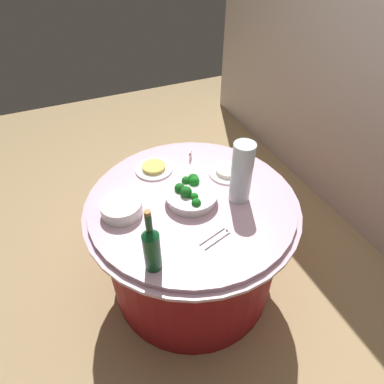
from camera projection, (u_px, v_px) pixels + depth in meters
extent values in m
plane|color=tan|center=(192.00, 279.00, 2.25)|extent=(6.00, 6.00, 0.00)
cylinder|color=maroon|center=(192.00, 246.00, 2.02)|extent=(1.01, 1.01, 0.69)
cylinder|color=#E0B2C6|center=(192.00, 204.00, 1.79)|extent=(1.16, 1.16, 0.02)
cylinder|color=#E0B2C6|center=(192.00, 201.00, 1.77)|extent=(1.10, 1.10, 0.03)
cylinder|color=white|center=(191.00, 197.00, 1.73)|extent=(0.26, 0.26, 0.05)
cylinder|color=white|center=(191.00, 193.00, 1.71)|extent=(0.28, 0.28, 0.01)
sphere|color=#19631E|center=(186.00, 181.00, 1.77)|extent=(0.05, 0.05, 0.05)
sphere|color=#19771E|center=(194.00, 197.00, 1.68)|extent=(0.04, 0.04, 0.04)
sphere|color=#19631E|center=(180.00, 188.00, 1.71)|extent=(0.05, 0.05, 0.05)
sphere|color=#19671E|center=(186.00, 192.00, 1.68)|extent=(0.06, 0.06, 0.06)
sphere|color=#196E1E|center=(193.00, 179.00, 1.77)|extent=(0.06, 0.06, 0.06)
sphere|color=#19741E|center=(196.00, 203.00, 1.64)|extent=(0.05, 0.05, 0.05)
sphere|color=#19821E|center=(194.00, 181.00, 1.76)|extent=(0.06, 0.06, 0.06)
sphere|color=#19581E|center=(192.00, 180.00, 1.76)|extent=(0.04, 0.04, 0.04)
cylinder|color=white|center=(122.00, 212.00, 1.68)|extent=(0.21, 0.21, 0.01)
cylinder|color=white|center=(122.00, 211.00, 1.67)|extent=(0.21, 0.21, 0.01)
cylinder|color=white|center=(122.00, 209.00, 1.67)|extent=(0.21, 0.21, 0.01)
cylinder|color=white|center=(121.00, 208.00, 1.66)|extent=(0.21, 0.21, 0.01)
cylinder|color=white|center=(121.00, 206.00, 1.65)|extent=(0.21, 0.21, 0.01)
cylinder|color=white|center=(121.00, 205.00, 1.65)|extent=(0.21, 0.21, 0.01)
cylinder|color=white|center=(121.00, 203.00, 1.64)|extent=(0.21, 0.21, 0.01)
cylinder|color=#124F26|center=(152.00, 252.00, 1.37)|extent=(0.07, 0.07, 0.20)
cone|color=#124F26|center=(150.00, 232.00, 1.29)|extent=(0.07, 0.07, 0.04)
cylinder|color=#124F26|center=(148.00, 222.00, 1.25)|extent=(0.03, 0.03, 0.08)
cylinder|color=#B2844C|center=(147.00, 213.00, 1.22)|extent=(0.03, 0.03, 0.02)
cylinder|color=silver|center=(242.00, 173.00, 1.66)|extent=(0.11, 0.11, 0.34)
sphere|color=#E5B26B|center=(241.00, 195.00, 1.73)|extent=(0.06, 0.06, 0.06)
sphere|color=#E5B26B|center=(241.00, 190.00, 1.75)|extent=(0.06, 0.06, 0.06)
sphere|color=#E5B26B|center=(235.00, 192.00, 1.74)|extent=(0.06, 0.06, 0.06)
sphere|color=#72C64C|center=(244.00, 186.00, 1.70)|extent=(0.06, 0.06, 0.06)
sphere|color=#72C64C|center=(240.00, 182.00, 1.72)|extent=(0.06, 0.06, 0.06)
sphere|color=#72C64C|center=(237.00, 186.00, 1.70)|extent=(0.06, 0.06, 0.06)
sphere|color=red|center=(245.00, 176.00, 1.67)|extent=(0.06, 0.06, 0.06)
sphere|color=red|center=(239.00, 174.00, 1.68)|extent=(0.06, 0.06, 0.06)
sphere|color=red|center=(240.00, 179.00, 1.66)|extent=(0.06, 0.06, 0.06)
sphere|color=#E5B26B|center=(245.00, 167.00, 1.64)|extent=(0.06, 0.06, 0.06)
sphere|color=#E5B26B|center=(238.00, 167.00, 1.64)|extent=(0.06, 0.06, 0.06)
sphere|color=#E5B26B|center=(243.00, 171.00, 1.62)|extent=(0.06, 0.06, 0.06)
sphere|color=#72C64C|center=(244.00, 157.00, 1.61)|extent=(0.06, 0.06, 0.06)
sphere|color=#72C64C|center=(239.00, 160.00, 1.60)|extent=(0.06, 0.06, 0.06)
sphere|color=#72C64C|center=(247.00, 161.00, 1.59)|extent=(0.06, 0.06, 0.06)
cylinder|color=silver|center=(218.00, 241.00, 1.54)|extent=(0.05, 0.16, 0.01)
cylinder|color=silver|center=(212.00, 236.00, 1.56)|extent=(0.05, 0.16, 0.01)
sphere|color=silver|center=(227.00, 230.00, 1.59)|extent=(0.01, 0.01, 0.01)
cylinder|color=white|center=(154.00, 169.00, 1.95)|extent=(0.22, 0.22, 0.01)
cylinder|color=#EACC60|center=(154.00, 167.00, 1.94)|extent=(0.13, 0.13, 0.02)
cylinder|color=white|center=(228.00, 173.00, 1.92)|extent=(0.22, 0.22, 0.01)
cylinder|color=white|center=(228.00, 170.00, 1.91)|extent=(0.14, 0.14, 0.02)
cube|color=white|center=(190.00, 155.00, 2.02)|extent=(0.05, 0.03, 0.05)
cube|color=maroon|center=(190.00, 152.00, 2.01)|extent=(0.05, 0.03, 0.01)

